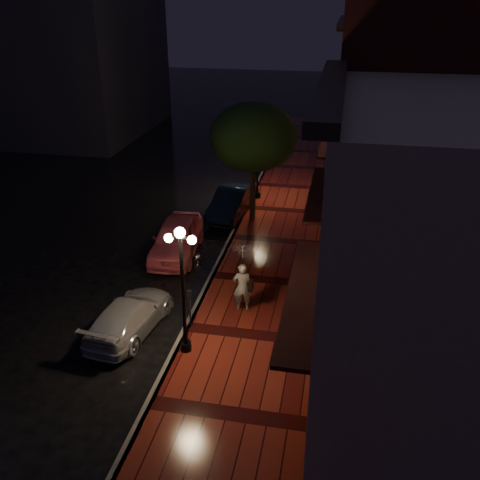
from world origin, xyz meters
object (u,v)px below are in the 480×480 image
Objects in this scene: streetlamp_near at (183,284)px; streetlamp_far at (258,155)px; silver_car at (130,316)px; street_tree at (253,139)px; woman_with_umbrella at (242,268)px; parking_meter at (190,305)px; navy_car at (231,203)px; pink_car at (176,238)px.

streetlamp_near is 1.00× the size of streetlamp_far.
silver_car is (-2.22, -13.12, -1.99)m from streetlamp_far.
woman_with_umbrella is (1.07, -8.27, -2.39)m from street_tree.
silver_car is 2.10m from parking_meter.
navy_car is 1.04× the size of silver_car.
streetlamp_near is 11.12m from street_tree.
streetlamp_near is at bearing -90.00° from streetlamp_far.
navy_car is at bearing 94.69° from streetlamp_near.
navy_car reaches higher than silver_car.
streetlamp_near reaches higher than navy_car.
streetlamp_near is at bearing -68.10° from parking_meter.
navy_car is 1.69× the size of woman_with_umbrella.
streetlamp_far is at bearing 102.00° from parking_meter.
parking_meter is at bearing -92.70° from street_tree.
woman_with_umbrella is 2.27m from parking_meter.
streetlamp_far is 12.84m from parking_meter.
parking_meter is (2.19, -5.53, 0.24)m from pink_car.
streetlamp_far is 0.94× the size of pink_car.
streetlamp_near is 0.99× the size of navy_car.
streetlamp_far is 11.38m from woman_with_umbrella.
navy_car is (-1.21, 0.58, -3.53)m from street_tree.
street_tree is 6.05m from pink_car.
streetlamp_near is 0.74× the size of street_tree.
streetlamp_near is 1.03× the size of silver_car.
parking_meter is at bearing 99.00° from streetlamp_near.
pink_car is (-2.39, -7.21, -1.82)m from streetlamp_far.
streetlamp_far is 2.98× the size of parking_meter.
navy_car is 3.01× the size of parking_meter.
woman_with_umbrella is at bearing -70.65° from navy_car.
woman_with_umbrella is (3.72, -4.07, 1.07)m from pink_car.
pink_car is 3.19× the size of parking_meter.
woman_with_umbrella is at bearing 56.58° from parking_meter.
streetlamp_far is 0.74× the size of street_tree.
silver_car is at bearing -93.08° from pink_car.
parking_meter is at bearing -80.91° from navy_car.
street_tree is 3.77m from navy_car.
silver_car is at bearing 18.39° from woman_with_umbrella.
streetlamp_far is 3.44m from street_tree.
navy_car is at bearing -84.61° from woman_with_umbrella.
streetlamp_far is 7.81m from pink_car.
pink_car is at bearing 124.54° from parking_meter.
silver_car is (0.17, -5.91, -0.18)m from pink_car.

